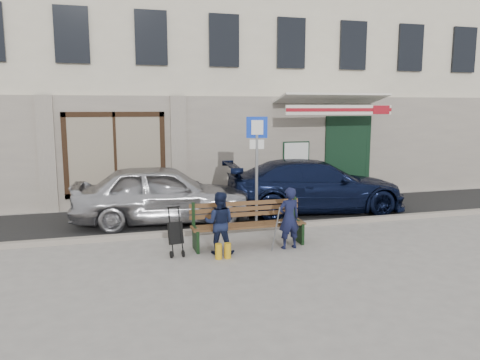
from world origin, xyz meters
name	(u,v)px	position (x,y,z in m)	size (l,w,h in m)	color
ground	(282,248)	(0.00, 0.00, 0.00)	(80.00, 80.00, 0.00)	#9E9991
asphalt_lane	(241,215)	(0.00, 3.10, 0.01)	(60.00, 3.20, 0.01)	#282828
curb	(259,227)	(0.00, 1.50, 0.06)	(60.00, 0.18, 0.12)	#9E9384
building	(201,49)	(0.01, 8.45, 4.97)	(20.00, 8.27, 10.00)	beige
car_silver	(163,194)	(-2.12, 2.77, 0.75)	(1.77, 4.39, 1.50)	#B2B2B6
car_navy	(315,186)	(2.08, 2.97, 0.72)	(2.03, 4.99, 1.45)	black
parking_sign	(257,154)	(-0.03, 1.66, 1.78)	(0.49, 0.13, 2.66)	gray
bench	(246,225)	(-0.67, 0.33, 0.46)	(2.40, 1.17, 0.98)	brown
man	(289,218)	(0.13, -0.05, 0.64)	(0.46, 0.30, 1.27)	#121633
woman	(219,223)	(-1.32, 0.00, 0.62)	(0.60, 0.47, 1.24)	#131A35
stroller	(176,234)	(-2.17, 0.14, 0.42)	(0.31, 0.41, 0.94)	black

